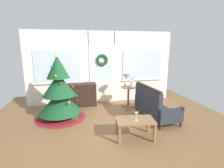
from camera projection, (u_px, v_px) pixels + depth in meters
name	position (u px, v px, depth m)	size (l,w,h in m)	color
ground_plane	(115.00, 126.00, 4.41)	(6.76, 6.76, 0.00)	brown
back_wall_with_door	(102.00, 67.00, 6.12)	(5.20, 0.19, 2.55)	white
christmas_tree	(59.00, 94.00, 4.79)	(1.41, 1.41, 1.86)	#4C331E
dresser_cabinet	(83.00, 95.00, 5.89)	(0.90, 0.45, 0.78)	black
settee_sofa	(153.00, 106.00, 4.84)	(0.84, 1.55, 0.96)	black
side_table	(128.00, 93.00, 5.61)	(0.50, 0.48, 0.73)	#8E6642
table_lamp	(127.00, 78.00, 5.53)	(0.28, 0.28, 0.44)	silver
flower_vase	(132.00, 83.00, 5.51)	(0.11, 0.10, 0.35)	beige
coffee_table	(135.00, 122.00, 3.79)	(0.89, 0.61, 0.44)	#8E6642
wine_glass	(136.00, 114.00, 3.69)	(0.08, 0.08, 0.20)	silver
gift_box	(75.00, 117.00, 4.79)	(0.19, 0.17, 0.19)	#266633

